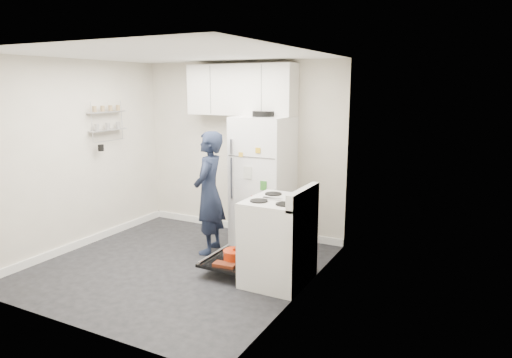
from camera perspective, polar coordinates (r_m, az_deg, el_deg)
The scene contains 7 objects.
room at distance 5.45m, azimuth -10.22°, elevation 1.38°, with size 3.21×3.21×2.51m.
electric_range at distance 5.09m, azimuth 2.69°, elevation -7.81°, with size 0.66×0.76×1.10m.
open_oven_door at distance 5.41m, azimuth -2.92°, elevation -9.84°, with size 0.55×0.70×0.21m.
refrigerator at distance 6.24m, azimuth 0.91°, elevation -0.18°, with size 0.72×0.74×1.83m.
upper_cabinets at distance 6.47m, azimuth -1.88°, elevation 11.08°, with size 1.60×0.33×0.70m, color silver.
wall_shelf_rack at distance 6.72m, azimuth -18.15°, elevation 6.91°, with size 0.14×0.60×0.61m.
person at distance 5.93m, azimuth -5.89°, elevation -1.73°, with size 0.58×0.38×1.59m, color #161D31.
Camera 1 is at (3.26, -4.22, 2.16)m, focal length 32.00 mm.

